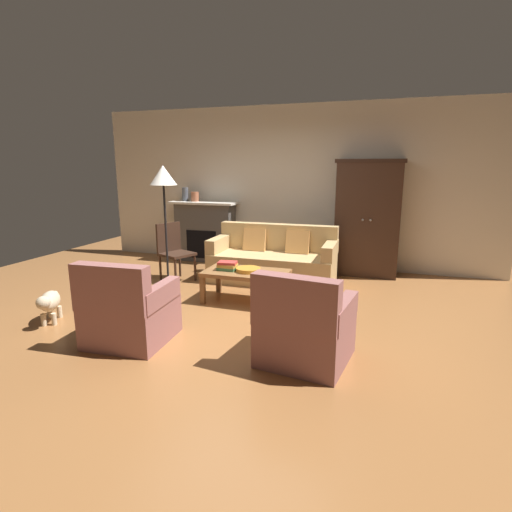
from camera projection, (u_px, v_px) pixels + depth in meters
ground_plane at (239, 308)px, 5.11m from camera, size 9.60×9.60×0.00m
back_wall at (289, 187)px, 7.17m from camera, size 7.20×0.10×2.80m
fireplace at (205, 231)px, 7.59m from camera, size 1.26×0.48×1.12m
armoire at (368, 218)px, 6.53m from camera, size 1.06×0.57×1.87m
couch at (273, 261)px, 6.29m from camera, size 1.93×0.88×0.86m
coffee_table at (246, 275)px, 5.29m from camera, size 1.10×0.60×0.42m
fruit_bowl at (248, 270)px, 5.25m from camera, size 0.32×0.32×0.05m
book_stack at (227, 266)px, 5.32m from camera, size 0.26×0.20×0.11m
mantel_vase_slate at (185, 194)px, 7.54m from camera, size 0.11×0.11×0.25m
mantel_vase_terracotta at (195, 197)px, 7.49m from camera, size 0.15×0.15×0.18m
armchair_near_left at (128, 313)px, 4.07m from camera, size 0.82×0.82×0.88m
armchair_near_right at (304, 329)px, 3.66m from camera, size 0.87×0.86×0.88m
side_chair_wooden at (173, 248)px, 6.28m from camera, size 0.58×0.58×0.90m
floor_lamp at (164, 183)px, 5.42m from camera, size 0.36×0.36×1.78m
dog at (49, 302)px, 4.60m from camera, size 0.38×0.51×0.39m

